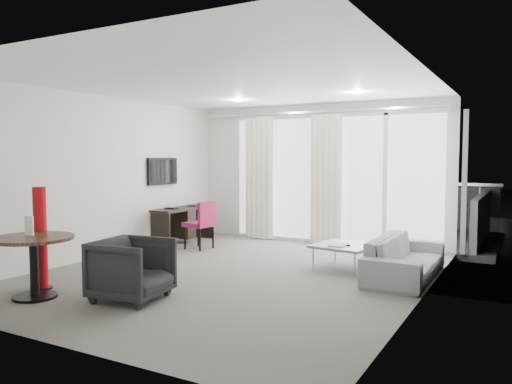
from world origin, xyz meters
The scene contains 28 objects.
floor centered at (0.00, 0.00, 0.00)m, with size 5.00×6.00×0.00m, color #645F58.
ceiling centered at (0.00, 0.00, 2.60)m, with size 5.00×6.00×0.00m, color white.
wall_left centered at (-2.50, 0.00, 1.30)m, with size 0.00×6.00×2.60m, color silver.
wall_right centered at (2.50, 0.00, 1.30)m, with size 0.00×6.00×2.60m, color silver.
wall_front centered at (0.00, -3.00, 1.30)m, with size 5.00×0.00×2.60m, color silver.
window_panel centered at (0.30, 2.98, 1.20)m, with size 4.00×0.02×2.38m, color white, non-canonical shape.
window_frame centered at (0.30, 2.97, 1.20)m, with size 4.10×0.06×2.44m, color white, non-canonical shape.
curtain_left centered at (-1.15, 2.82, 1.20)m, with size 0.60×0.20×2.38m, color silver, non-canonical shape.
curtain_right centered at (0.25, 2.82, 1.20)m, with size 0.60×0.20×2.38m, color silver, non-canonical shape.
curtain_track centered at (0.00, 2.82, 2.45)m, with size 4.80×0.04×0.04m, color #B2B2B7, non-canonical shape.
downlight_a centered at (-0.90, 1.60, 2.59)m, with size 0.12×0.12×0.02m, color #FFE0B2.
downlight_b centered at (1.20, 1.60, 2.59)m, with size 0.12×0.12×0.02m, color #FFE0B2.
desk centered at (-2.17, 1.69, 0.33)m, with size 0.44×1.42×0.67m, color black, non-canonical shape.
tv centered at (-2.46, 1.45, 1.35)m, with size 0.05×0.80×0.50m, color black, non-canonical shape.
desk_chair centered at (-1.54, 1.32, 0.42)m, with size 0.46×0.43×0.85m, color maroon, non-canonical shape.
round_table centered at (-1.40, -2.12, 0.36)m, with size 0.89×0.89×0.71m, color #332115, non-canonical shape.
menu_card centered at (-1.51, -2.09, 0.72)m, with size 0.12×0.02×0.22m, color white, non-canonical shape.
red_lamp centered at (-1.67, -1.83, 0.63)m, with size 0.25×0.25×1.25m, color maroon.
tub_armchair centered at (-0.36, -1.65, 0.35)m, with size 0.75×0.77×0.70m, color black.
coffee_table centered at (1.23, 1.02, 0.18)m, with size 0.79×0.79×0.36m, color gray, non-canonical shape.
remote centered at (1.30, 0.99, 0.36)m, with size 0.04×0.14×0.02m, color black, non-canonical shape.
magazine centered at (1.19, 0.88, 0.36)m, with size 0.20×0.26×0.01m, color gray, non-canonical shape.
sofa centered at (2.11, 0.92, 0.27)m, with size 1.88×0.74×0.55m, color gray.
terrace_slab centered at (0.30, 4.50, -0.06)m, with size 5.60×3.00×0.12m, color #4D4D50.
rattan_chair_a centered at (1.15, 4.61, 0.38)m, with size 0.53×0.53×0.77m, color #47331C, non-canonical shape.
rattan_chair_b centered at (1.62, 4.20, 0.40)m, with size 0.55×0.55×0.81m, color #47331C, non-canonical shape.
rattan_table centered at (1.56, 3.66, 0.23)m, with size 0.45×0.45×0.45m, color #47331C, non-canonical shape.
balustrade centered at (0.30, 5.95, 0.50)m, with size 5.50×0.06×1.05m, color #B2B2B7, non-canonical shape.
Camera 1 is at (3.55, -5.83, 1.61)m, focal length 35.00 mm.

